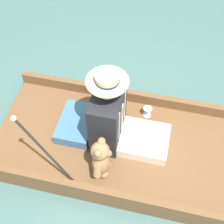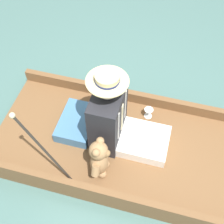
{
  "view_description": "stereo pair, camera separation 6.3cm",
  "coord_description": "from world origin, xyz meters",
  "px_view_note": "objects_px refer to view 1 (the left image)",
  "views": [
    {
      "loc": [
        1.55,
        0.3,
        2.74
      ],
      "look_at": [
        -0.05,
        -0.07,
        0.55
      ],
      "focal_mm": 50.0,
      "sensor_mm": 36.0,
      "label": 1
    },
    {
      "loc": [
        1.54,
        0.36,
        2.74
      ],
      "look_at": [
        -0.05,
        -0.07,
        0.55
      ],
      "focal_mm": 50.0,
      "sensor_mm": 36.0,
      "label": 2
    }
  ],
  "objects_px": {
    "seated_person": "(115,119)",
    "teddy_bear": "(101,159)",
    "walking_cane": "(42,148)",
    "wine_glass": "(148,110)"
  },
  "relations": [
    {
      "from": "seated_person",
      "to": "wine_glass",
      "type": "xyz_separation_m",
      "value": [
        -0.34,
        0.26,
        -0.24
      ]
    },
    {
      "from": "seated_person",
      "to": "teddy_bear",
      "type": "xyz_separation_m",
      "value": [
        0.37,
        -0.04,
        -0.11
      ]
    },
    {
      "from": "seated_person",
      "to": "walking_cane",
      "type": "distance_m",
      "value": 0.73
    },
    {
      "from": "seated_person",
      "to": "wine_glass",
      "type": "relative_size",
      "value": 7.83
    },
    {
      "from": "wine_glass",
      "to": "walking_cane",
      "type": "distance_m",
      "value": 1.22
    },
    {
      "from": "teddy_bear",
      "to": "walking_cane",
      "type": "xyz_separation_m",
      "value": [
        0.17,
        -0.42,
        0.3
      ]
    },
    {
      "from": "teddy_bear",
      "to": "wine_glass",
      "type": "xyz_separation_m",
      "value": [
        -0.71,
        0.3,
        -0.13
      ]
    },
    {
      "from": "walking_cane",
      "to": "teddy_bear",
      "type": "bearing_deg",
      "value": 111.87
    },
    {
      "from": "seated_person",
      "to": "walking_cane",
      "type": "relative_size",
      "value": 0.97
    },
    {
      "from": "seated_person",
      "to": "teddy_bear",
      "type": "relative_size",
      "value": 1.93
    }
  ]
}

